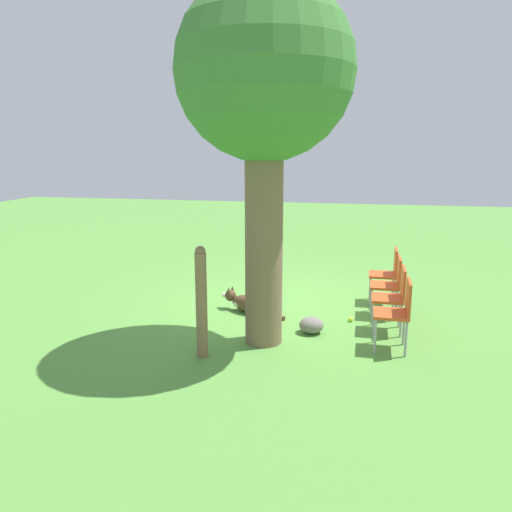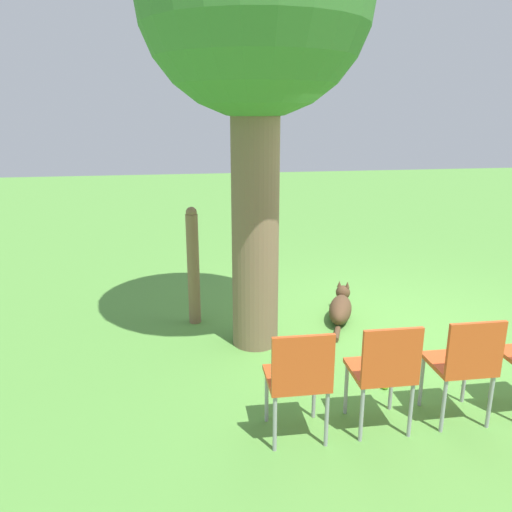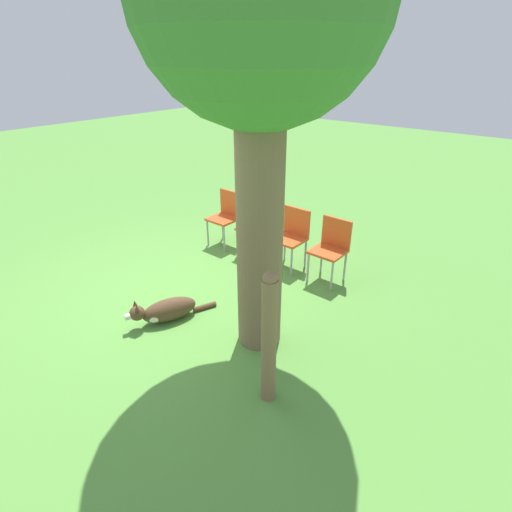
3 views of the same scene
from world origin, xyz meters
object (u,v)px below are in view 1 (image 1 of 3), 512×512
at_px(oak_tree, 264,81).
at_px(dog, 248,303).
at_px(red_chair_2, 394,294).
at_px(red_chair_1, 391,282).
at_px(tennis_ball, 351,319).
at_px(red_chair_0, 388,271).
at_px(red_chair_3, 398,309).
at_px(fence_post, 201,302).

xyz_separation_m(oak_tree, dog, (0.45, -1.09, -3.08)).
relative_size(oak_tree, red_chair_2, 4.90).
bearing_deg(oak_tree, red_chair_1, -140.74).
bearing_deg(red_chair_2, red_chair_1, -88.39).
height_order(dog, tennis_ball, dog).
relative_size(red_chair_0, red_chair_3, 1.00).
bearing_deg(red_chair_2, tennis_ball, -26.09).
bearing_deg(dog, red_chair_1, -150.17).
distance_m(fence_post, red_chair_3, 2.39).
bearing_deg(red_chair_1, tennis_ball, 34.58).
relative_size(oak_tree, red_chair_0, 4.90).
height_order(dog, fence_post, fence_post).
relative_size(red_chair_1, red_chair_3, 1.00).
bearing_deg(tennis_ball, red_chair_0, -118.23).
bearing_deg(red_chair_0, red_chair_3, 91.61).
bearing_deg(red_chair_3, red_chair_0, -88.39).
bearing_deg(red_chair_2, dog, -9.42).
relative_size(fence_post, red_chair_1, 1.51).
xyz_separation_m(dog, tennis_ball, (-1.55, 0.11, -0.11)).
distance_m(red_chair_1, red_chair_2, 0.65).
height_order(red_chair_2, tennis_ball, red_chair_2).
height_order(fence_post, red_chair_2, fence_post).
xyz_separation_m(fence_post, red_chair_2, (-2.29, -1.30, -0.15)).
distance_m(dog, tennis_ball, 1.56).
distance_m(red_chair_0, red_chair_1, 0.65).
bearing_deg(red_chair_1, dog, 8.12).
xyz_separation_m(oak_tree, tennis_ball, (-1.10, -0.98, -3.19)).
relative_size(fence_post, red_chair_3, 1.51).
distance_m(fence_post, tennis_ball, 2.44).
bearing_deg(red_chair_0, red_chair_2, 91.61).
height_order(red_chair_1, tennis_ball, red_chair_1).
relative_size(oak_tree, tennis_ball, 64.72).
xyz_separation_m(red_chair_3, tennis_ball, (0.56, -0.94, -0.50)).
distance_m(dog, red_chair_3, 2.39).
bearing_deg(tennis_ball, dog, -3.88).
height_order(oak_tree, red_chair_2, oak_tree).
height_order(oak_tree, red_chair_0, oak_tree).
bearing_deg(red_chair_3, fence_post, 16.99).
height_order(dog, red_chair_0, red_chair_0).
height_order(fence_post, red_chair_3, fence_post).
distance_m(dog, fence_post, 1.79).
bearing_deg(fence_post, red_chair_0, -131.20).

